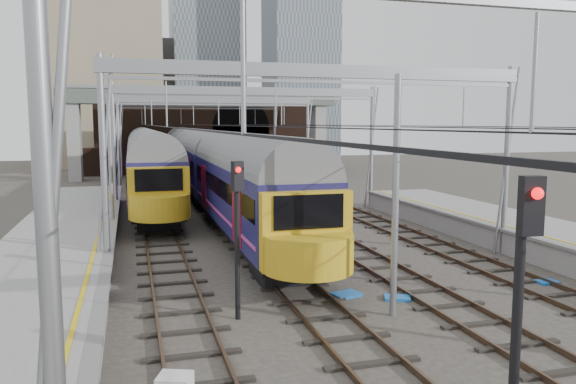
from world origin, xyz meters
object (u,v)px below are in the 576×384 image
object	(u,v)px
train_main	(190,156)
signal_near_left	(237,220)
signal_near_centre	(521,293)
train_second	(148,161)

from	to	relation	value
train_main	signal_near_left	distance (m)	36.52
train_main	signal_near_centre	xyz separation A→B (m)	(0.35, -44.86, 0.42)
train_main	signal_near_left	world-z (taller)	train_main
train_second	signal_near_centre	distance (m)	38.72
signal_near_left	train_main	bearing A→B (deg)	62.79
train_second	signal_near_centre	size ratio (longest dim) A/B	7.30
train_second	signal_near_left	world-z (taller)	train_second
train_main	train_second	bearing A→B (deg)	-122.05
train_main	signal_near_centre	bearing A→B (deg)	-89.56
train_second	signal_near_centre	xyz separation A→B (m)	(4.35, -38.48, 0.42)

